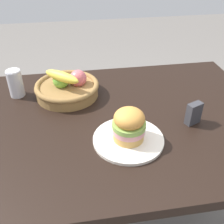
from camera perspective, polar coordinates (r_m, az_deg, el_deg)
dining_table at (r=1.16m, az=-1.77°, el=-5.44°), size 1.40×0.90×0.75m
plate at (r=0.98m, az=3.47°, el=-5.80°), size 0.26×0.26×0.01m
sandwich at (r=0.94m, az=3.62°, el=-2.70°), size 0.12×0.12×0.12m
soda_can at (r=1.29m, az=-19.75°, el=5.76°), size 0.07×0.07×0.13m
fruit_basket at (r=1.24m, az=-9.45°, el=5.21°), size 0.29×0.29×0.13m
napkin_holder at (r=1.09m, az=16.91°, el=-0.30°), size 0.07×0.05×0.09m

